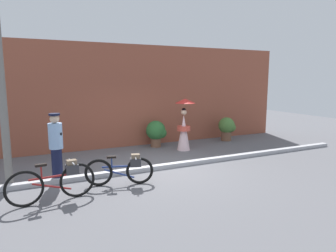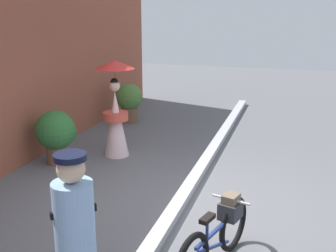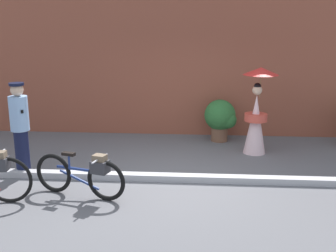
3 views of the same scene
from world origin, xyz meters
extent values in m
plane|color=slate|center=(0.00, 0.00, 0.00)|extent=(30.00, 30.00, 0.00)
cube|color=#B2B2B7|center=(0.00, 0.00, 0.06)|extent=(14.00, 0.20, 0.12)
torus|color=black|center=(-0.96, -0.93, 0.34)|extent=(0.67, 0.25, 0.67)
cube|color=navy|center=(-1.43, -0.79, 0.47)|extent=(0.81, 0.27, 0.04)
cube|color=navy|center=(-1.43, -0.79, 0.29)|extent=(0.71, 0.23, 0.26)
cylinder|color=navy|center=(-1.61, -0.74, 0.57)|extent=(0.03, 0.03, 0.27)
cube|color=black|center=(-1.61, -0.74, 0.71)|extent=(0.24, 0.15, 0.05)
cylinder|color=silver|center=(-1.05, -0.90, 0.70)|extent=(0.16, 0.47, 0.03)
cube|color=#333338|center=(-1.05, -0.90, 0.56)|extent=(0.31, 0.28, 0.20)
cube|color=#72604C|center=(-1.05, -0.90, 0.69)|extent=(0.24, 0.21, 0.14)
cylinder|color=#8CB2E0|center=(-2.78, 0.14, 1.17)|extent=(0.34, 0.34, 0.64)
sphere|color=#D8B293|center=(-2.78, 0.14, 1.61)|extent=(0.23, 0.23, 0.23)
cylinder|color=black|center=(-2.78, 0.14, 1.71)|extent=(0.27, 0.27, 0.05)
cube|color=black|center=(-2.78, 0.14, 1.24)|extent=(0.29, 0.30, 0.06)
cone|color=silver|center=(1.73, 1.79, 0.65)|extent=(0.48, 0.48, 1.29)
cylinder|color=#D14C3D|center=(1.73, 1.79, 0.80)|extent=(0.49, 0.49, 0.16)
sphere|color=beige|center=(1.73, 1.79, 1.39)|extent=(0.21, 0.21, 0.21)
sphere|color=black|center=(1.73, 1.79, 1.47)|extent=(0.16, 0.16, 0.16)
cylinder|color=olive|center=(1.79, 1.80, 1.52)|extent=(0.02, 0.02, 0.55)
cone|color=red|center=(1.79, 1.80, 1.79)|extent=(0.75, 0.75, 0.16)
cylinder|color=brown|center=(1.01, 2.69, 0.17)|extent=(0.39, 0.39, 0.34)
sphere|color=#2D6B33|center=(1.01, 2.69, 0.64)|extent=(0.74, 0.74, 0.74)
sphere|color=#2D6B33|center=(1.19, 2.58, 0.55)|extent=(0.41, 0.41, 0.41)
cylinder|color=brown|center=(4.16, 2.51, 0.19)|extent=(0.43, 0.43, 0.37)
sphere|color=#4C7A38|center=(4.16, 2.51, 0.65)|extent=(0.68, 0.68, 0.68)
sphere|color=#4C7A38|center=(4.33, 2.41, 0.56)|extent=(0.37, 0.37, 0.37)
camera|label=1|loc=(-3.36, -7.65, 2.57)|focal=31.98mm
camera|label=2|loc=(-5.54, -1.53, 2.86)|focal=45.20mm
camera|label=3|loc=(0.49, -7.12, 2.82)|focal=44.86mm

